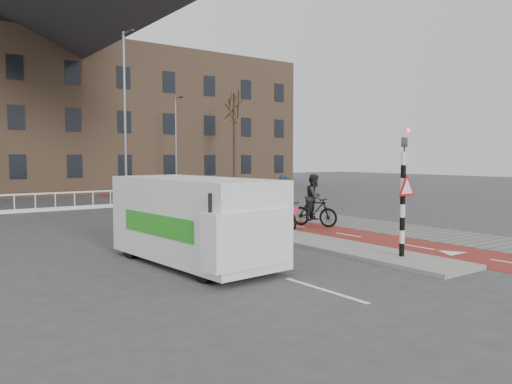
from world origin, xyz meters
TOP-DOWN VIEW (x-y plane):
  - ground at (0.00, 0.00)m, footprint 120.00×120.00m
  - bike_lane at (1.50, 10.00)m, footprint 2.50×60.00m
  - sidewalk at (4.30, 10.00)m, footprint 3.00×60.00m
  - curb_island at (-0.70, 4.00)m, footprint 1.80×16.00m
  - traffic_signal at (-0.60, -2.02)m, footprint 0.80×0.80m
  - bollard at (-0.61, 3.39)m, footprint 0.12×0.12m
  - cyclist_near at (0.61, 4.64)m, footprint 1.14×2.19m
  - cyclist_far at (2.06, 4.44)m, footprint 1.30×2.10m
  - van at (-5.46, 0.98)m, footprint 2.54×5.50m
  - railing at (-5.00, 17.00)m, footprint 28.00×0.10m
  - townhouse_row at (-3.00, 32.00)m, footprint 46.00×10.00m
  - tree_right at (10.22, 22.69)m, footprint 0.24×0.24m
  - streetlight_near at (-2.62, 13.01)m, footprint 0.12×0.12m
  - streetlight_right at (5.48, 23.57)m, footprint 0.12×0.12m

SIDE VIEW (x-z plane):
  - ground at x=0.00m, z-range 0.00..0.00m
  - bike_lane at x=1.50m, z-range 0.00..0.01m
  - sidewalk at x=4.30m, z-range 0.00..0.01m
  - curb_island at x=-0.70m, z-range 0.00..0.12m
  - railing at x=-5.00m, z-range -0.19..0.80m
  - bollard at x=-0.61m, z-range 0.12..1.01m
  - cyclist_near at x=0.61m, z-range -0.34..1.80m
  - cyclist_far at x=2.06m, z-range -0.18..1.97m
  - van at x=-5.46m, z-range 0.06..2.36m
  - traffic_signal at x=-0.60m, z-range 0.15..3.83m
  - streetlight_right at x=5.48m, z-range 0.00..7.42m
  - tree_right at x=10.22m, z-range 0.00..7.93m
  - streetlight_near at x=-2.62m, z-range 0.00..8.91m
  - townhouse_row at x=-3.00m, z-range -0.14..15.76m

